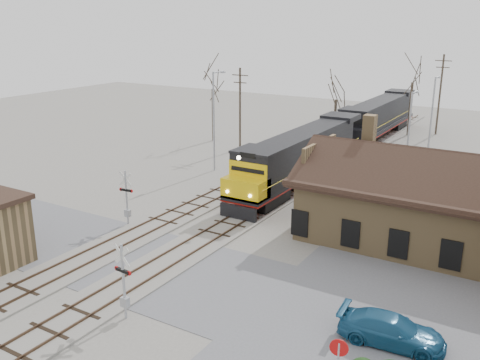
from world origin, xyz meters
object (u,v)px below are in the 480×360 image
object	(u,v)px
locomotive_lead	(299,157)
parked_car	(391,330)
locomotive_trailing	(376,118)
depot	(417,207)

from	to	relation	value
locomotive_lead	parked_car	xyz separation A→B (m)	(14.07, -19.81, -1.84)
locomotive_trailing	parked_car	size ratio (longest dim) A/B	4.52
locomotive_trailing	parked_car	xyz separation A→B (m)	(14.07, -41.83, -1.84)
locomotive_lead	locomotive_trailing	bearing A→B (deg)	90.00
depot	locomotive_trailing	world-z (taller)	depot
locomotive_trailing	parked_car	world-z (taller)	locomotive_trailing
locomotive_lead	parked_car	size ratio (longest dim) A/B	4.52
locomotive_lead	locomotive_trailing	size ratio (longest dim) A/B	1.00
depot	locomotive_lead	bearing A→B (deg)	148.51
parked_car	locomotive_trailing	bearing A→B (deg)	13.52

